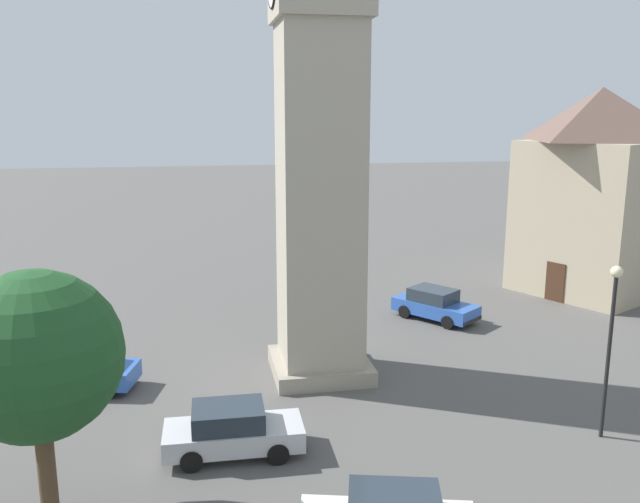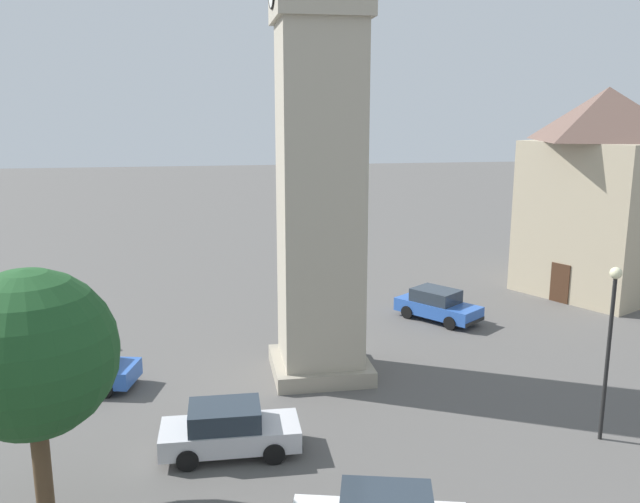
{
  "view_description": "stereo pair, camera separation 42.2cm",
  "coord_description": "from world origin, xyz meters",
  "px_view_note": "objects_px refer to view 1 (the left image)",
  "views": [
    {
      "loc": [
        23.62,
        -4.45,
        10.03
      ],
      "look_at": [
        0.0,
        0.0,
        4.85
      ],
      "focal_mm": 36.79,
      "sensor_mm": 36.0,
      "label": 1
    },
    {
      "loc": [
        23.69,
        -4.04,
        10.03
      ],
      "look_at": [
        0.0,
        0.0,
        4.85
      ],
      "focal_mm": 36.79,
      "sensor_mm": 36.0,
      "label": 2
    }
  ],
  "objects_px": {
    "tree": "(36,356)",
    "lamp_post": "(611,326)",
    "car_white_side": "(80,370)",
    "pedestrian": "(80,325)",
    "clock_tower": "(320,1)",
    "car_blue_kerb": "(232,430)",
    "car_silver_kerb": "(435,304)",
    "building_corner_back": "(595,190)"
  },
  "relations": [
    {
      "from": "tree",
      "to": "car_white_side",
      "type": "bearing_deg",
      "value": -176.14
    },
    {
      "from": "car_white_side",
      "to": "building_corner_back",
      "type": "height_order",
      "value": "building_corner_back"
    },
    {
      "from": "car_silver_kerb",
      "to": "lamp_post",
      "type": "relative_size",
      "value": 0.78
    },
    {
      "from": "clock_tower",
      "to": "car_blue_kerb",
      "type": "xyz_separation_m",
      "value": [
        5.6,
        -3.7,
        -12.97
      ]
    },
    {
      "from": "clock_tower",
      "to": "car_white_side",
      "type": "bearing_deg",
      "value": -90.72
    },
    {
      "from": "car_silver_kerb",
      "to": "car_blue_kerb",
      "type": "bearing_deg",
      "value": -43.19
    },
    {
      "from": "pedestrian",
      "to": "tree",
      "type": "xyz_separation_m",
      "value": [
        12.6,
        1.24,
        3.32
      ]
    },
    {
      "from": "lamp_post",
      "to": "pedestrian",
      "type": "bearing_deg",
      "value": -123.13
    },
    {
      "from": "car_white_side",
      "to": "clock_tower",
      "type": "bearing_deg",
      "value": 89.28
    },
    {
      "from": "pedestrian",
      "to": "car_white_side",
      "type": "bearing_deg",
      "value": 8.67
    },
    {
      "from": "building_corner_back",
      "to": "lamp_post",
      "type": "height_order",
      "value": "building_corner_back"
    },
    {
      "from": "clock_tower",
      "to": "car_silver_kerb",
      "type": "height_order",
      "value": "clock_tower"
    },
    {
      "from": "car_blue_kerb",
      "to": "building_corner_back",
      "type": "height_order",
      "value": "building_corner_back"
    },
    {
      "from": "lamp_post",
      "to": "car_white_side",
      "type": "bearing_deg",
      "value": -112.19
    },
    {
      "from": "tree",
      "to": "pedestrian",
      "type": "bearing_deg",
      "value": -174.4
    },
    {
      "from": "clock_tower",
      "to": "tree",
      "type": "distance_m",
      "value": 14.9
    },
    {
      "from": "car_white_side",
      "to": "pedestrian",
      "type": "relative_size",
      "value": 2.61
    },
    {
      "from": "car_blue_kerb",
      "to": "lamp_post",
      "type": "bearing_deg",
      "value": 84.63
    },
    {
      "from": "clock_tower",
      "to": "building_corner_back",
      "type": "distance_m",
      "value": 20.77
    },
    {
      "from": "clock_tower",
      "to": "building_corner_back",
      "type": "bearing_deg",
      "value": 117.39
    },
    {
      "from": "pedestrian",
      "to": "clock_tower",
      "type": "bearing_deg",
      "value": 64.22
    },
    {
      "from": "car_silver_kerb",
      "to": "car_white_side",
      "type": "distance_m",
      "value": 16.58
    },
    {
      "from": "tree",
      "to": "building_corner_back",
      "type": "distance_m",
      "value": 30.47
    },
    {
      "from": "car_blue_kerb",
      "to": "car_silver_kerb",
      "type": "xyz_separation_m",
      "value": [
        -11.14,
        10.45,
        0.0
      ]
    },
    {
      "from": "tree",
      "to": "lamp_post",
      "type": "height_order",
      "value": "tree"
    },
    {
      "from": "car_blue_kerb",
      "to": "tree",
      "type": "relative_size",
      "value": 0.65
    },
    {
      "from": "car_white_side",
      "to": "lamp_post",
      "type": "distance_m",
      "value": 18.21
    },
    {
      "from": "tree",
      "to": "lamp_post",
      "type": "xyz_separation_m",
      "value": [
        -1.29,
        16.1,
        -0.68
      ]
    },
    {
      "from": "car_white_side",
      "to": "tree",
      "type": "distance_m",
      "value": 8.84
    },
    {
      "from": "car_blue_kerb",
      "to": "building_corner_back",
      "type": "xyz_separation_m",
      "value": [
        -14.42,
        20.72,
        4.97
      ]
    },
    {
      "from": "clock_tower",
      "to": "building_corner_back",
      "type": "xyz_separation_m",
      "value": [
        -8.82,
        17.02,
        -8.0
      ]
    },
    {
      "from": "pedestrian",
      "to": "lamp_post",
      "type": "xyz_separation_m",
      "value": [
        11.32,
        17.34,
        2.63
      ]
    },
    {
      "from": "pedestrian",
      "to": "tree",
      "type": "height_order",
      "value": "tree"
    },
    {
      "from": "clock_tower",
      "to": "car_white_side",
      "type": "relative_size",
      "value": 5.31
    },
    {
      "from": "tree",
      "to": "clock_tower",
      "type": "bearing_deg",
      "value": 133.57
    },
    {
      "from": "pedestrian",
      "to": "car_silver_kerb",
      "type": "bearing_deg",
      "value": 93.14
    },
    {
      "from": "car_white_side",
      "to": "lamp_post",
      "type": "height_order",
      "value": "lamp_post"
    },
    {
      "from": "car_blue_kerb",
      "to": "lamp_post",
      "type": "height_order",
      "value": "lamp_post"
    },
    {
      "from": "car_blue_kerb",
      "to": "car_white_side",
      "type": "height_order",
      "value": "same"
    },
    {
      "from": "car_white_side",
      "to": "lamp_post",
      "type": "bearing_deg",
      "value": 67.81
    },
    {
      "from": "building_corner_back",
      "to": "lamp_post",
      "type": "distance_m",
      "value": 18.19
    },
    {
      "from": "clock_tower",
      "to": "car_silver_kerb",
      "type": "xyz_separation_m",
      "value": [
        -5.54,
        6.75,
        -12.97
      ]
    }
  ]
}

